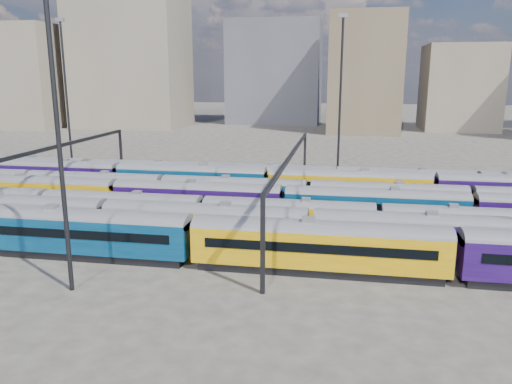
% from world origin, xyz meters
% --- Properties ---
extents(ground, '(500.00, 500.00, 0.00)m').
position_xyz_m(ground, '(0.00, 0.00, 0.00)').
color(ground, '#3D3833').
rests_on(ground, ground).
extents(rake_0, '(110.80, 3.24, 5.47)m').
position_xyz_m(rake_0, '(13.98, -15.00, 2.87)').
color(rake_0, black).
rests_on(rake_0, ground).
extents(rake_1, '(124.70, 3.04, 5.12)m').
position_xyz_m(rake_1, '(13.03, -10.00, 2.69)').
color(rake_1, black).
rests_on(rake_1, ground).
extents(rake_2, '(111.48, 2.72, 4.56)m').
position_xyz_m(rake_2, '(0.93, -5.00, 2.40)').
color(rake_2, black).
rests_on(rake_2, ground).
extents(rake_3, '(123.30, 3.01, 5.06)m').
position_xyz_m(rake_3, '(-11.46, 0.00, 2.66)').
color(rake_3, black).
rests_on(rake_3, ground).
extents(rake_4, '(114.00, 2.78, 4.67)m').
position_xyz_m(rake_4, '(-7.38, 5.00, 2.45)').
color(rake_4, black).
rests_on(rake_4, ground).
extents(rake_5, '(107.45, 3.15, 5.30)m').
position_xyz_m(rake_5, '(-4.98, 10.00, 2.79)').
color(rake_5, black).
rests_on(rake_5, ground).
extents(rake_6, '(114.33, 2.79, 4.68)m').
position_xyz_m(rake_6, '(-4.44, 15.00, 2.46)').
color(rake_6, black).
rests_on(rake_6, ground).
extents(gantry_1, '(0.35, 40.35, 8.03)m').
position_xyz_m(gantry_1, '(-20.00, 0.00, 6.79)').
color(gantry_1, black).
rests_on(gantry_1, ground).
extents(gantry_2, '(0.35, 40.35, 8.03)m').
position_xyz_m(gantry_2, '(10.00, 0.00, 6.79)').
color(gantry_2, black).
rests_on(gantry_2, ground).
extents(mast_1, '(1.40, 0.50, 25.60)m').
position_xyz_m(mast_1, '(-30.00, 22.00, 13.97)').
color(mast_1, black).
rests_on(mast_1, ground).
extents(mast_2, '(1.40, 0.50, 25.60)m').
position_xyz_m(mast_2, '(-5.00, -22.00, 13.97)').
color(mast_2, black).
rests_on(mast_2, ground).
extents(mast_3, '(1.40, 0.50, 25.60)m').
position_xyz_m(mast_3, '(15.00, 24.00, 13.97)').
color(mast_3, black).
rests_on(mast_3, ground).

